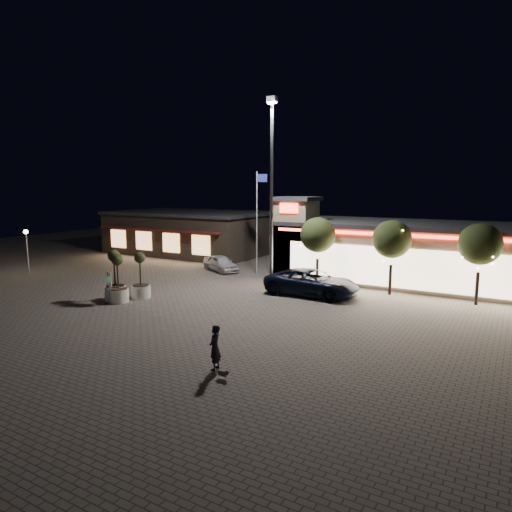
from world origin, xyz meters
The scene contains 17 objects.
ground centered at (0.00, 0.00, 0.00)m, with size 90.00×90.00×0.00m, color #61594F.
retail_building centered at (9.51, 15.82, 2.21)m, with size 20.40×8.40×6.10m.
restaurant_building centered at (-14.00, 19.97, 2.16)m, with size 16.40×11.00×4.30m.
floodlight_pole centered at (2.00, 8.00, 7.02)m, with size 0.60×0.40×12.38m.
flagpole centered at (-1.90, 13.00, 4.74)m, with size 0.95×0.10×8.00m.
lamp_post_west centered at (-18.00, 4.00, 2.46)m, with size 0.36×0.36×3.48m.
string_tree_a centered at (4.00, 11.00, 3.56)m, with size 2.42×2.42×4.79m.
string_tree_b centered at (9.00, 11.00, 3.56)m, with size 2.42×2.42×4.79m.
string_tree_c centered at (14.00, 11.00, 3.56)m, with size 2.42×2.42×4.79m.
pickup_truck centered at (4.76, 8.30, 0.83)m, with size 2.75×5.96×1.66m, color black.
white_sedan centered at (-5.01, 12.32, 0.66)m, with size 1.57×3.90×1.33m, color silver.
pedestrian centered at (6.40, -4.54, 0.86)m, with size 0.63×0.41×1.72m, color black.
dog centered at (7.19, -5.10, 0.24)m, with size 0.44×0.17×0.24m.
planter_left centered at (-4.51, 0.90, 0.90)m, with size 1.18×1.18×2.91m.
planter_mid centered at (-5.10, 1.21, 0.96)m, with size 1.26×1.26×3.10m.
planter_right centered at (-4.10, 2.33, 0.88)m, with size 1.17×1.17×2.86m.
valet_sign centered at (-4.60, 0.32, 1.32)m, with size 0.59×0.30×1.89m.
Camera 1 is at (15.98, -17.87, 6.79)m, focal length 32.00 mm.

